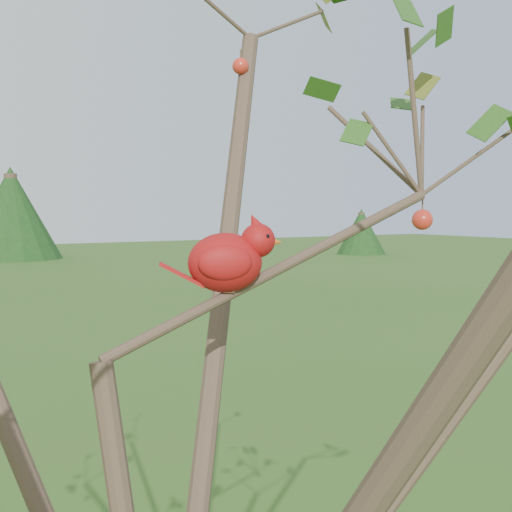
{
  "coord_description": "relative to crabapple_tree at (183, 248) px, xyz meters",
  "views": [
    {
      "loc": [
        -0.41,
        -0.9,
        2.18
      ],
      "look_at": [
        0.2,
        0.06,
        2.1
      ],
      "focal_mm": 50.0,
      "sensor_mm": 36.0,
      "label": 1
    }
  ],
  "objects": [
    {
      "name": "crabapple_tree",
      "position": [
        0.0,
        0.0,
        0.0
      ],
      "size": [
        2.35,
        2.05,
        2.95
      ],
      "color": "#3B2920",
      "rests_on": "ground"
    },
    {
      "name": "cardinal",
      "position": [
        0.13,
        0.11,
        -0.03
      ],
      "size": [
        0.19,
        0.13,
        0.14
      ],
      "rotation": [
        0.0,
        0.0,
        -0.39
      ],
      "color": "#A7120E",
      "rests_on": "ground"
    }
  ]
}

